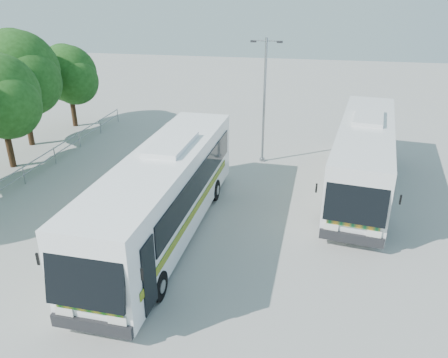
% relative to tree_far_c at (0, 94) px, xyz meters
% --- Properties ---
extents(ground, '(100.00, 100.00, 0.00)m').
position_rel_tree_far_c_xyz_m(ground, '(12.12, -5.10, -4.26)').
color(ground, '#989893').
rests_on(ground, ground).
extents(kerb_divider, '(0.40, 16.00, 0.15)m').
position_rel_tree_far_c_xyz_m(kerb_divider, '(9.82, -3.10, -4.18)').
color(kerb_divider, '#B2B2AD').
rests_on(kerb_divider, ground).
extents(railing, '(0.06, 22.00, 1.00)m').
position_rel_tree_far_c_xyz_m(railing, '(2.12, -1.10, -3.52)').
color(railing, gray).
rests_on(railing, ground).
extents(tree_far_c, '(4.97, 4.69, 6.49)m').
position_rel_tree_far_c_xyz_m(tree_far_c, '(0.00, 0.00, 0.00)').
color(tree_far_c, '#382314').
rests_on(tree_far_c, ground).
extents(tree_far_d, '(5.62, 5.30, 7.33)m').
position_rel_tree_far_c_xyz_m(tree_far_d, '(-1.19, 3.70, 0.56)').
color(tree_far_d, '#382314').
rests_on(tree_far_d, ground).
extents(tree_far_e, '(4.54, 4.28, 5.92)m').
position_rel_tree_far_c_xyz_m(tree_far_e, '(-0.51, 8.20, -0.37)').
color(tree_far_e, '#382314').
rests_on(tree_far_e, ground).
extents(coach_main, '(3.09, 12.97, 3.58)m').
position_rel_tree_far_c_xyz_m(coach_main, '(11.12, -5.51, -2.30)').
color(coach_main, white).
rests_on(coach_main, ground).
extents(coach_adjacent, '(4.20, 12.69, 3.46)m').
position_rel_tree_far_c_xyz_m(coach_adjacent, '(19.54, 0.74, -2.36)').
color(coach_adjacent, silver).
rests_on(coach_adjacent, ground).
extents(lamppost, '(1.75, 0.20, 7.15)m').
position_rel_tree_far_c_xyz_m(lamppost, '(14.12, 3.71, -0.31)').
color(lamppost, '#92959A').
rests_on(lamppost, ground).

